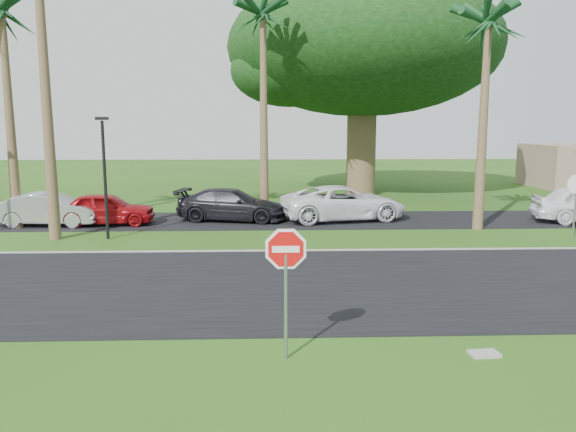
# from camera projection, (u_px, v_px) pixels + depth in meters

# --- Properties ---
(ground) EXTENTS (120.00, 120.00, 0.00)m
(ground) POSITION_uv_depth(u_px,v_px,m) (261.00, 307.00, 13.45)
(ground) COLOR #214812
(ground) RESTS_ON ground
(road) EXTENTS (120.00, 8.00, 0.02)m
(road) POSITION_uv_depth(u_px,v_px,m) (262.00, 284.00, 15.43)
(road) COLOR black
(road) RESTS_ON ground
(parking_strip) EXTENTS (120.00, 5.00, 0.02)m
(parking_strip) POSITION_uv_depth(u_px,v_px,m) (264.00, 220.00, 25.79)
(parking_strip) COLOR black
(parking_strip) RESTS_ON ground
(curb) EXTENTS (120.00, 0.12, 0.06)m
(curb) POSITION_uv_depth(u_px,v_px,m) (263.00, 251.00, 19.42)
(curb) COLOR gray
(curb) RESTS_ON ground
(stop_sign_near) EXTENTS (1.05, 0.07, 2.62)m
(stop_sign_near) POSITION_uv_depth(u_px,v_px,m) (286.00, 266.00, 10.23)
(stop_sign_near) COLOR gray
(stop_sign_near) RESTS_ON ground
(stop_sign_far) EXTENTS (1.05, 0.07, 2.62)m
(stop_sign_far) POSITION_uv_depth(u_px,v_px,m) (576.00, 193.00, 21.49)
(stop_sign_far) COLOR gray
(stop_sign_far) RESTS_ON ground
(palm_left_mid) EXTENTS (5.00, 5.00, 10.00)m
(palm_left_mid) POSITION_uv_depth(u_px,v_px,m) (2.00, 16.00, 22.56)
(palm_left_mid) COLOR brown
(palm_left_mid) RESTS_ON ground
(palm_center) EXTENTS (5.00, 5.00, 10.50)m
(palm_center) POSITION_uv_depth(u_px,v_px,m) (263.00, 19.00, 25.81)
(palm_center) COLOR brown
(palm_center) RESTS_ON ground
(palm_right_near) EXTENTS (5.00, 5.00, 9.50)m
(palm_right_near) POSITION_uv_depth(u_px,v_px,m) (488.00, 27.00, 22.33)
(palm_right_near) COLOR brown
(palm_right_near) RESTS_ON ground
(canopy_tree) EXTENTS (16.50, 16.50, 13.12)m
(canopy_tree) POSITION_uv_depth(u_px,v_px,m) (363.00, 48.00, 33.95)
(canopy_tree) COLOR brown
(canopy_tree) RESTS_ON ground
(streetlight_right) EXTENTS (0.45, 0.25, 4.64)m
(streetlight_right) POSITION_uv_depth(u_px,v_px,m) (105.00, 170.00, 21.21)
(streetlight_right) COLOR black
(streetlight_right) RESTS_ON ground
(car_silver) EXTENTS (4.40, 1.69, 1.43)m
(car_silver) POSITION_uv_depth(u_px,v_px,m) (50.00, 210.00, 24.30)
(car_silver) COLOR #AAABB1
(car_silver) RESTS_ON ground
(car_red) EXTENTS (4.28, 2.00, 1.42)m
(car_red) POSITION_uv_depth(u_px,v_px,m) (106.00, 209.00, 24.52)
(car_red) COLOR #9C0D11
(car_red) RESTS_ON ground
(car_dark) EXTENTS (5.29, 2.91, 1.45)m
(car_dark) POSITION_uv_depth(u_px,v_px,m) (232.00, 205.00, 25.62)
(car_dark) COLOR black
(car_dark) RESTS_ON ground
(car_minivan) EXTENTS (6.09, 3.68, 1.58)m
(car_minivan) POSITION_uv_depth(u_px,v_px,m) (343.00, 203.00, 25.75)
(car_minivan) COLOR white
(car_minivan) RESTS_ON ground
(utility_slab) EXTENTS (0.58, 0.40, 0.06)m
(utility_slab) POSITION_uv_depth(u_px,v_px,m) (484.00, 354.00, 10.65)
(utility_slab) COLOR gray
(utility_slab) RESTS_ON ground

